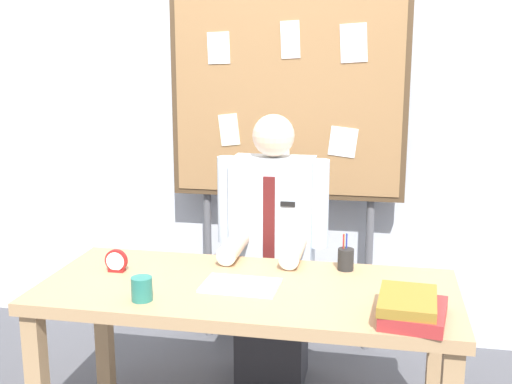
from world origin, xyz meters
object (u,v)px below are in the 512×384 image
at_px(desk, 247,307).
at_px(person, 272,263).
at_px(open_notebook, 241,285).
at_px(coffee_mug, 142,289).
at_px(pen_holder, 346,259).
at_px(bulletin_board, 287,97).
at_px(book_stack, 411,308).
at_px(desk_clock, 116,262).

relative_size(desk, person, 1.22).
bearing_deg(open_notebook, coffee_mug, -147.64).
relative_size(person, open_notebook, 4.53).
height_order(desk, pen_holder, pen_holder).
distance_m(coffee_mug, pen_holder, 0.90).
relative_size(bulletin_board, open_notebook, 6.68).
height_order(open_notebook, pen_holder, pen_holder).
height_order(bulletin_board, pen_holder, bulletin_board).
relative_size(person, coffee_mug, 14.97).
relative_size(book_stack, open_notebook, 1.04).
bearing_deg(book_stack, person, 128.05).
height_order(book_stack, pen_holder, pen_holder).
distance_m(desk, open_notebook, 0.10).
height_order(person, book_stack, person).
relative_size(person, pen_holder, 8.64).
bearing_deg(desk, desk_clock, 174.58).
relative_size(bulletin_board, pen_holder, 12.74).
relative_size(desk_clock, pen_holder, 0.62).
bearing_deg(desk_clock, coffee_mug, -51.65).
distance_m(desk, book_stack, 0.69).
bearing_deg(person, book_stack, -51.95).
xyz_separation_m(desk, open_notebook, (-0.02, -0.02, 0.10)).
height_order(desk, desk_clock, desk_clock).
relative_size(desk, bulletin_board, 0.83).
bearing_deg(bulletin_board, desk, -90.00).
relative_size(person, book_stack, 4.36).
relative_size(book_stack, desk_clock, 3.22).
bearing_deg(person, desk, -90.00).
xyz_separation_m(desk, pen_holder, (0.38, 0.27, 0.14)).
bearing_deg(desk_clock, bulletin_board, 59.05).
bearing_deg(coffee_mug, desk, 33.01).
height_order(desk, bulletin_board, bulletin_board).
bearing_deg(bulletin_board, open_notebook, -91.22).
relative_size(bulletin_board, coffee_mug, 22.06).
relative_size(desk_clock, coffee_mug, 1.07).
distance_m(open_notebook, coffee_mug, 0.40).
relative_size(person, desk_clock, 14.05).
xyz_separation_m(desk_clock, pen_holder, (0.97, 0.22, 0.01)).
bearing_deg(desk, person, 90.00).
bearing_deg(person, desk_clock, -137.22).
bearing_deg(open_notebook, pen_holder, 36.08).
distance_m(desk, desk_clock, 0.61).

